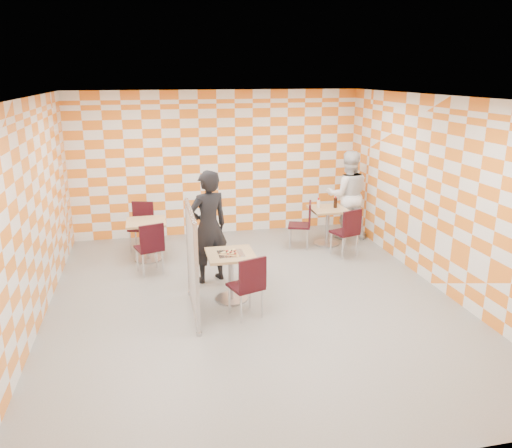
{
  "coord_description": "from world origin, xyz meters",
  "views": [
    {
      "loc": [
        -1.42,
        -6.78,
        3.31
      ],
      "look_at": [
        0.1,
        0.2,
        1.15
      ],
      "focal_mm": 35.0,
      "sensor_mm": 36.0,
      "label": 1
    }
  ],
  "objects_px": {
    "main_table": "(231,268)",
    "empty_table": "(147,234)",
    "chair_second_side": "(304,221)",
    "partition": "(192,262)",
    "chair_empty_far": "(142,222)",
    "chair_main_front": "(249,282)",
    "chair_second_front": "(348,229)",
    "sport_bottle": "(318,203)",
    "chair_empty_near": "(151,245)",
    "man_white": "(347,195)",
    "second_table": "(328,220)",
    "soda_bottle": "(335,203)",
    "man_dark": "(208,227)"
  },
  "relations": [
    {
      "from": "chair_main_front",
      "to": "chair_empty_far",
      "type": "relative_size",
      "value": 1.0
    },
    {
      "from": "chair_empty_far",
      "to": "partition",
      "type": "relative_size",
      "value": 0.6
    },
    {
      "from": "sport_bottle",
      "to": "soda_bottle",
      "type": "xyz_separation_m",
      "value": [
        0.33,
        -0.07,
        0.01
      ]
    },
    {
      "from": "chair_empty_far",
      "to": "sport_bottle",
      "type": "bearing_deg",
      "value": -7.27
    },
    {
      "from": "man_dark",
      "to": "soda_bottle",
      "type": "relative_size",
      "value": 8.09
    },
    {
      "from": "sport_bottle",
      "to": "chair_main_front",
      "type": "bearing_deg",
      "value": -124.77
    },
    {
      "from": "second_table",
      "to": "chair_empty_near",
      "type": "bearing_deg",
      "value": -165.8
    },
    {
      "from": "man_white",
      "to": "chair_empty_near",
      "type": "bearing_deg",
      "value": 27.34
    },
    {
      "from": "chair_second_side",
      "to": "partition",
      "type": "relative_size",
      "value": 0.6
    },
    {
      "from": "chair_empty_near",
      "to": "sport_bottle",
      "type": "height_order",
      "value": "sport_bottle"
    },
    {
      "from": "sport_bottle",
      "to": "man_white",
      "type": "bearing_deg",
      "value": 19.83
    },
    {
      "from": "second_table",
      "to": "partition",
      "type": "relative_size",
      "value": 0.48
    },
    {
      "from": "chair_second_front",
      "to": "chair_second_side",
      "type": "distance_m",
      "value": 0.92
    },
    {
      "from": "chair_main_front",
      "to": "chair_empty_near",
      "type": "height_order",
      "value": "same"
    },
    {
      "from": "second_table",
      "to": "sport_bottle",
      "type": "xyz_separation_m",
      "value": [
        -0.18,
        0.08,
        0.33
      ]
    },
    {
      "from": "man_white",
      "to": "second_table",
      "type": "bearing_deg",
      "value": 42.65
    },
    {
      "from": "second_table",
      "to": "chair_second_front",
      "type": "bearing_deg",
      "value": -81.29
    },
    {
      "from": "empty_table",
      "to": "chair_second_front",
      "type": "distance_m",
      "value": 3.71
    },
    {
      "from": "second_table",
      "to": "chair_second_front",
      "type": "xyz_separation_m",
      "value": [
        0.12,
        -0.77,
        0.04
      ]
    },
    {
      "from": "main_table",
      "to": "empty_table",
      "type": "bearing_deg",
      "value": 121.32
    },
    {
      "from": "chair_empty_near",
      "to": "empty_table",
      "type": "bearing_deg",
      "value": 94.49
    },
    {
      "from": "chair_main_front",
      "to": "chair_second_front",
      "type": "relative_size",
      "value": 1.0
    },
    {
      "from": "soda_bottle",
      "to": "partition",
      "type": "bearing_deg",
      "value": -140.83
    },
    {
      "from": "chair_second_front",
      "to": "soda_bottle",
      "type": "distance_m",
      "value": 0.83
    },
    {
      "from": "empty_table",
      "to": "partition",
      "type": "xyz_separation_m",
      "value": [
        0.62,
        -2.35,
        0.28
      ]
    },
    {
      "from": "empty_table",
      "to": "chair_second_side",
      "type": "relative_size",
      "value": 0.81
    },
    {
      "from": "chair_second_front",
      "to": "chair_second_side",
      "type": "bearing_deg",
      "value": 133.64
    },
    {
      "from": "chair_empty_near",
      "to": "sport_bottle",
      "type": "relative_size",
      "value": 4.62
    },
    {
      "from": "main_table",
      "to": "chair_second_front",
      "type": "distance_m",
      "value": 2.8
    },
    {
      "from": "second_table",
      "to": "chair_empty_far",
      "type": "relative_size",
      "value": 0.81
    },
    {
      "from": "main_table",
      "to": "sport_bottle",
      "type": "bearing_deg",
      "value": 46.15
    },
    {
      "from": "chair_second_side",
      "to": "chair_empty_near",
      "type": "height_order",
      "value": "same"
    },
    {
      "from": "second_table",
      "to": "chair_empty_near",
      "type": "xyz_separation_m",
      "value": [
        -3.48,
        -0.88,
        0.04
      ]
    },
    {
      "from": "empty_table",
      "to": "sport_bottle",
      "type": "xyz_separation_m",
      "value": [
        3.36,
        0.22,
        0.33
      ]
    },
    {
      "from": "chair_second_side",
      "to": "partition",
      "type": "bearing_deg",
      "value": -135.01
    },
    {
      "from": "man_dark",
      "to": "sport_bottle",
      "type": "distance_m",
      "value": 2.76
    },
    {
      "from": "chair_empty_near",
      "to": "man_white",
      "type": "relative_size",
      "value": 0.51
    },
    {
      "from": "main_table",
      "to": "chair_empty_far",
      "type": "distance_m",
      "value": 2.97
    },
    {
      "from": "chair_second_side",
      "to": "soda_bottle",
      "type": "height_order",
      "value": "soda_bottle"
    },
    {
      "from": "chair_empty_near",
      "to": "partition",
      "type": "bearing_deg",
      "value": -70.75
    },
    {
      "from": "man_dark",
      "to": "sport_bottle",
      "type": "bearing_deg",
      "value": -169.86
    },
    {
      "from": "partition",
      "to": "man_white",
      "type": "relative_size",
      "value": 0.85
    },
    {
      "from": "chair_second_side",
      "to": "chair_empty_far",
      "type": "height_order",
      "value": "same"
    },
    {
      "from": "man_white",
      "to": "man_dark",
      "type": "bearing_deg",
      "value": 38.9
    },
    {
      "from": "empty_table",
      "to": "soda_bottle",
      "type": "distance_m",
      "value": 3.71
    },
    {
      "from": "main_table",
      "to": "man_dark",
      "type": "bearing_deg",
      "value": 105.57
    },
    {
      "from": "chair_main_front",
      "to": "chair_second_side",
      "type": "relative_size",
      "value": 1.0
    },
    {
      "from": "chair_main_front",
      "to": "chair_empty_far",
      "type": "bearing_deg",
      "value": 113.57
    },
    {
      "from": "sport_bottle",
      "to": "soda_bottle",
      "type": "distance_m",
      "value": 0.34
    },
    {
      "from": "empty_table",
      "to": "chair_main_front",
      "type": "relative_size",
      "value": 0.81
    }
  ]
}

